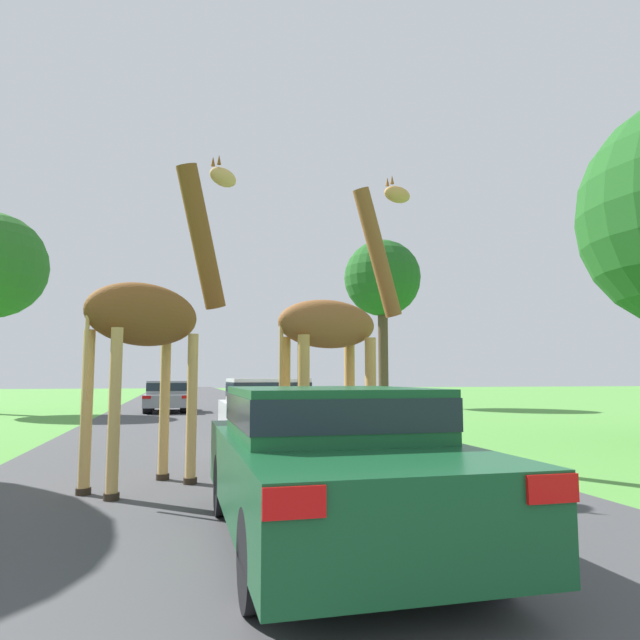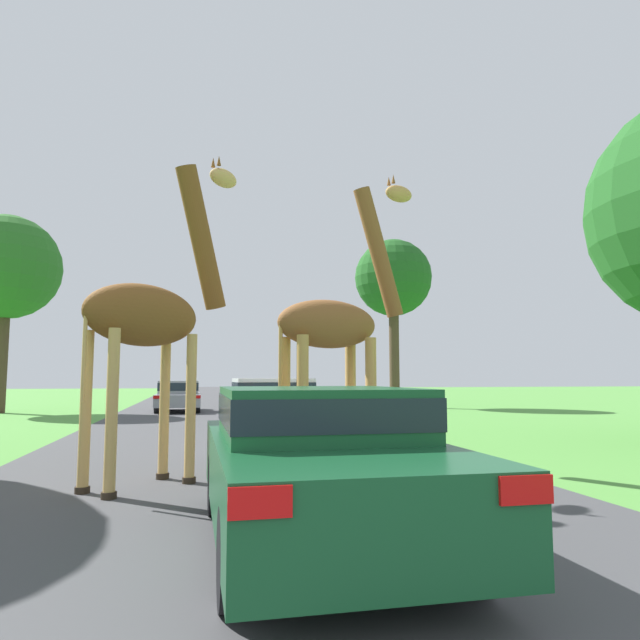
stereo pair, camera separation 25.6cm
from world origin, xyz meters
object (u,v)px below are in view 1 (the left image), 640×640
(car_lead_maroon, at_px, (328,459))
(car_queue_right, at_px, (167,395))
(tree_left_edge, at_px, (382,280))
(giraffe_companion, at_px, (156,310))
(car_queue_left, at_px, (266,408))
(giraffe_near_road, at_px, (336,327))

(car_lead_maroon, distance_m, car_queue_right, 20.57)
(car_lead_maroon, bearing_deg, tree_left_edge, 68.39)
(giraffe_companion, xyz_separation_m, car_queue_right, (-0.08, 17.34, -1.71))
(car_queue_right, distance_m, car_queue_left, 12.73)
(giraffe_companion, height_order, car_queue_right, giraffe_companion)
(car_queue_right, bearing_deg, giraffe_companion, -89.74)
(giraffe_near_road, xyz_separation_m, car_queue_left, (-0.51, 4.14, -1.51))
(giraffe_companion, height_order, car_lead_maroon, giraffe_companion)
(giraffe_companion, relative_size, car_queue_left, 1.11)
(car_lead_maroon, height_order, car_queue_right, car_lead_maroon)
(car_queue_left, distance_m, tree_left_edge, 17.03)
(giraffe_companion, height_order, tree_left_edge, tree_left_edge)
(giraffe_near_road, bearing_deg, car_queue_left, 169.29)
(car_queue_right, bearing_deg, giraffe_near_road, -80.13)
(giraffe_near_road, distance_m, giraffe_companion, 2.90)
(car_lead_maroon, distance_m, tree_left_edge, 24.24)
(giraffe_near_road, xyz_separation_m, tree_left_edge, (7.51, 18.06, 4.13))
(car_lead_maroon, bearing_deg, giraffe_near_road, 73.18)
(giraffe_companion, distance_m, car_queue_left, 5.60)
(car_lead_maroon, distance_m, car_queue_left, 8.02)
(giraffe_near_road, bearing_deg, tree_left_edge, 139.65)
(giraffe_near_road, distance_m, car_lead_maroon, 4.31)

